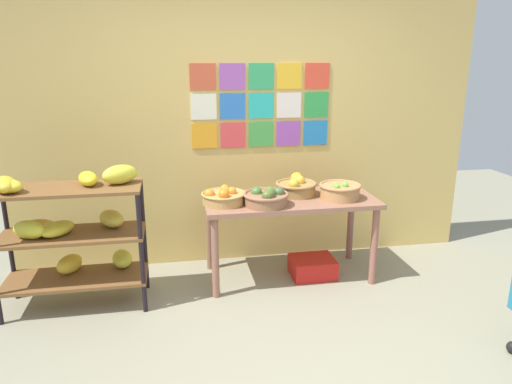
# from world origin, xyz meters

# --- Properties ---
(ground) EXTENTS (9.65, 9.65, 0.00)m
(ground) POSITION_xyz_m (0.00, 0.00, 0.00)
(ground) COLOR gray
(back_wall_with_art) EXTENTS (4.34, 0.07, 2.86)m
(back_wall_with_art) POSITION_xyz_m (0.00, 1.85, 1.43)
(back_wall_with_art) COLOR tan
(back_wall_with_art) RESTS_ON ground
(banana_shelf_unit) EXTENTS (1.08, 0.48, 1.12)m
(banana_shelf_unit) POSITION_xyz_m (-1.47, 1.15, 0.66)
(banana_shelf_unit) COLOR black
(banana_shelf_unit) RESTS_ON ground
(display_table) EXTENTS (1.48, 0.67, 0.73)m
(display_table) POSITION_xyz_m (0.29, 1.35, 0.64)
(display_table) COLOR #92624C
(display_table) RESTS_ON ground
(fruit_basket_back_right) EXTENTS (0.38, 0.38, 0.15)m
(fruit_basket_back_right) POSITION_xyz_m (0.06, 1.19, 0.80)
(fruit_basket_back_right) COLOR #966343
(fruit_basket_back_right) RESTS_ON display_table
(fruit_basket_right) EXTENTS (0.36, 0.36, 0.16)m
(fruit_basket_right) POSITION_xyz_m (0.71, 1.27, 0.80)
(fruit_basket_right) COLOR #B5834E
(fruit_basket_right) RESTS_ON display_table
(fruit_basket_left) EXTENTS (0.37, 0.37, 0.15)m
(fruit_basket_left) POSITION_xyz_m (-0.29, 1.30, 0.79)
(fruit_basket_left) COLOR tan
(fruit_basket_left) RESTS_ON display_table
(fruit_basket_back_left) EXTENTS (0.36, 0.36, 0.18)m
(fruit_basket_back_left) POSITION_xyz_m (0.38, 1.45, 0.80)
(fruit_basket_back_left) COLOR #9F7B41
(fruit_basket_back_left) RESTS_ON display_table
(produce_crate_under_table) EXTENTS (0.38, 0.32, 0.17)m
(produce_crate_under_table) POSITION_xyz_m (0.51, 1.31, 0.09)
(produce_crate_under_table) COLOR red
(produce_crate_under_table) RESTS_ON ground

